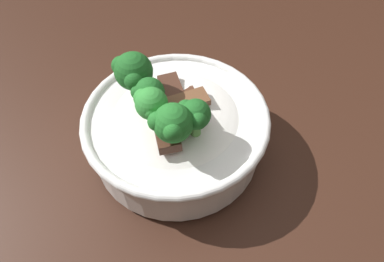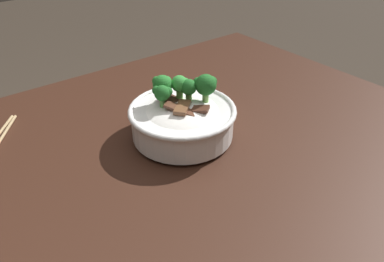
# 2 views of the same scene
# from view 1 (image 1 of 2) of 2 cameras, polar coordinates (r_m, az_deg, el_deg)

# --- Properties ---
(dining_table) EXTENTS (1.55, 0.98, 0.78)m
(dining_table) POSITION_cam_1_polar(r_m,az_deg,el_deg) (0.54, 15.93, -9.65)
(dining_table) COLOR #381E14
(dining_table) RESTS_ON ground
(rice_bowl) EXTENTS (0.24, 0.24, 0.14)m
(rice_bowl) POSITION_cam_1_polar(r_m,az_deg,el_deg) (0.42, -3.00, 1.02)
(rice_bowl) COLOR white
(rice_bowl) RESTS_ON dining_table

